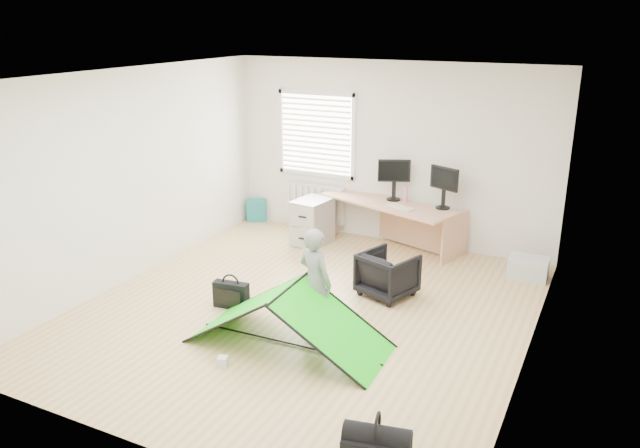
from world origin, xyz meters
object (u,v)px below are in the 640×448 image
at_px(monitor_right, 444,193).
at_px(person, 315,281).
at_px(filing_cabinet, 312,222).
at_px(kite, 289,317).
at_px(monitor_left, 394,185).
at_px(office_chair, 388,274).
at_px(thermos, 406,195).
at_px(laptop_bag, 231,295).
at_px(storage_crate, 528,268).
at_px(desk, 386,226).

relative_size(monitor_right, person, 0.39).
bearing_deg(filing_cabinet, kite, -60.34).
bearing_deg(monitor_left, office_chair, -95.71).
bearing_deg(kite, monitor_right, 75.97).
distance_m(thermos, person, 2.94).
xyz_separation_m(filing_cabinet, monitor_left, (1.11, 0.46, 0.59)).
bearing_deg(thermos, laptop_bag, -112.39).
height_order(person, storage_crate, person).
bearing_deg(storage_crate, kite, -123.75).
xyz_separation_m(monitor_left, laptop_bag, (-0.98, -2.85, -0.78)).
bearing_deg(office_chair, monitor_left, -52.50).
bearing_deg(thermos, office_chair, -77.75).
distance_m(monitor_left, storage_crate, 2.22).
height_order(office_chair, laptop_bag, office_chair).
height_order(desk, monitor_right, monitor_right).
xyz_separation_m(storage_crate, laptop_bag, (-3.02, -2.47, 0.02)).
distance_m(monitor_right, storage_crate, 1.52).
xyz_separation_m(office_chair, person, (-0.38, -1.24, 0.32)).
height_order(person, kite, person).
height_order(desk, thermos, thermos).
relative_size(monitor_left, kite, 0.22).
relative_size(desk, office_chair, 3.39).
bearing_deg(monitor_left, storage_crate, -34.25).
bearing_deg(filing_cabinet, storage_crate, 8.88).
xyz_separation_m(filing_cabinet, laptop_bag, (0.14, -2.39, -0.19)).
relative_size(office_chair, kite, 0.29).
height_order(monitor_left, thermos, monitor_left).
xyz_separation_m(office_chair, kite, (-0.49, -1.62, 0.04)).
height_order(office_chair, kite, kite).
distance_m(filing_cabinet, laptop_bag, 2.40).
xyz_separation_m(desk, kite, (0.11, -3.17, -0.03)).
bearing_deg(monitor_left, person, -110.25).
bearing_deg(laptop_bag, person, -12.69).
distance_m(desk, kite, 3.17).
distance_m(filing_cabinet, thermos, 1.46).
bearing_deg(monitor_left, filing_cabinet, 178.84).
bearing_deg(laptop_bag, storage_crate, 31.42).
distance_m(monitor_left, person, 2.97).
relative_size(desk, filing_cabinet, 3.01).
height_order(monitor_right, office_chair, monitor_right).
bearing_deg(person, laptop_bag, 14.14).
relative_size(desk, thermos, 9.46).
height_order(desk, person, person).
bearing_deg(desk, thermos, 50.84).
height_order(thermos, kite, thermos).
relative_size(filing_cabinet, kite, 0.33).
bearing_deg(desk, kite, -70.07).
relative_size(filing_cabinet, person, 0.58).
relative_size(thermos, storage_crate, 0.44).
bearing_deg(office_chair, laptop_bag, 56.00).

